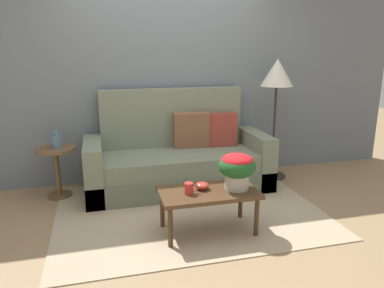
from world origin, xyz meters
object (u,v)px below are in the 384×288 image
object	(u,v)px
coffee_mug	(189,188)
snack_bowl	(202,186)
side_table	(57,163)
floor_lamp	(277,80)
potted_plant	(237,167)
table_vase	(56,141)
couch	(178,159)
coffee_table	(208,196)

from	to	relation	value
coffee_mug	snack_bowl	bearing A→B (deg)	28.19
side_table	floor_lamp	distance (m)	2.79
potted_plant	snack_bowl	xyz separation A→B (m)	(-0.31, 0.06, -0.17)
potted_plant	table_vase	distance (m)	2.06
couch	side_table	size ratio (longest dim) A/B	3.74
potted_plant	side_table	bearing A→B (deg)	143.02
potted_plant	snack_bowl	bearing A→B (deg)	168.35
coffee_table	coffee_mug	xyz separation A→B (m)	(-0.19, -0.03, 0.10)
snack_bowl	table_vase	xyz separation A→B (m)	(-1.33, 1.18, 0.22)
coffee_table	potted_plant	xyz separation A→B (m)	(0.26, -0.02, 0.25)
snack_bowl	table_vase	world-z (taller)	table_vase
couch	side_table	world-z (taller)	couch
potted_plant	coffee_mug	world-z (taller)	potted_plant
couch	table_vase	xyz separation A→B (m)	(-1.37, 0.04, 0.31)
couch	side_table	xyz separation A→B (m)	(-1.39, 0.04, 0.05)
floor_lamp	snack_bowl	size ratio (longest dim) A/B	11.84
floor_lamp	table_vase	bearing A→B (deg)	179.95
potted_plant	coffee_mug	size ratio (longest dim) A/B	2.70
coffee_table	floor_lamp	size ratio (longest dim) A/B	0.58
side_table	potted_plant	size ratio (longest dim) A/B	1.70
couch	table_vase	distance (m)	1.40
table_vase	couch	bearing A→B (deg)	-1.51
side_table	floor_lamp	bearing A→B (deg)	-0.16
side_table	table_vase	world-z (taller)	table_vase
couch	potted_plant	distance (m)	1.27
coffee_mug	snack_bowl	distance (m)	0.16
coffee_table	floor_lamp	bearing A→B (deg)	44.43
couch	table_vase	size ratio (longest dim) A/B	10.60
coffee_mug	table_vase	distance (m)	1.75
coffee_table	side_table	distance (m)	1.87
coffee_mug	table_vase	bearing A→B (deg)	133.55
floor_lamp	coffee_mug	size ratio (longest dim) A/B	12.15
coffee_table	side_table	xyz separation A→B (m)	(-1.40, 1.23, 0.04)
coffee_table	table_vase	xyz separation A→B (m)	(-1.38, 1.23, 0.30)
coffee_table	side_table	size ratio (longest dim) A/B	1.54
couch	snack_bowl	size ratio (longest dim) A/B	16.65
couch	coffee_mug	xyz separation A→B (m)	(-0.17, -1.22, 0.11)
couch	coffee_table	bearing A→B (deg)	-89.42
couch	table_vase	world-z (taller)	couch
potted_plant	table_vase	bearing A→B (deg)	142.81
coffee_mug	snack_bowl	xyz separation A→B (m)	(0.14, 0.07, -0.02)
snack_bowl	table_vase	bearing A→B (deg)	138.46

